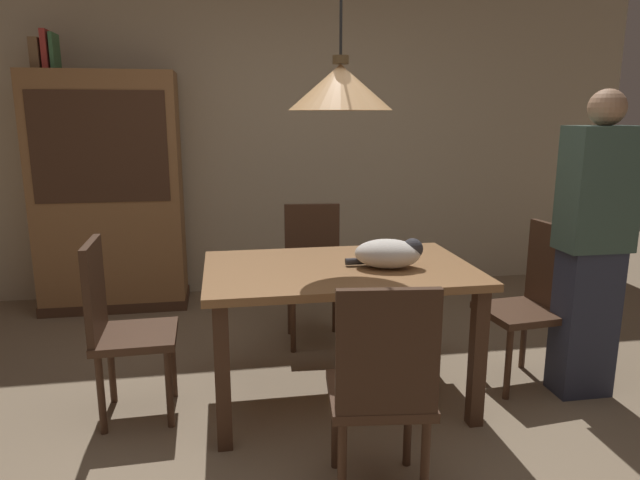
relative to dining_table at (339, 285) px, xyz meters
The scene contains 14 objects.
ground 0.83m from the dining_table, 102.46° to the right, with size 10.00×10.00×0.00m, color #847056.
back_wall 2.29m from the dining_table, 93.01° to the left, with size 6.40×0.10×2.90m, color beige.
dining_table is the anchor object (origin of this frame).
chair_left_side 1.14m from the dining_table, behind, with size 0.41×0.41×0.93m.
chair_near_front 0.89m from the dining_table, 90.60° to the right, with size 0.44×0.44×0.93m.
chair_right_side 1.14m from the dining_table, ahead, with size 0.44×0.44×0.93m.
chair_far_back 0.89m from the dining_table, 89.71° to the left, with size 0.42×0.42×0.93m.
cat_sleeping 0.32m from the dining_table, 15.64° to the right, with size 0.40×0.30×0.16m.
pendant_lamp 1.01m from the dining_table, ahead, with size 0.52×0.52×1.30m.
hutch_bookcase 2.34m from the dining_table, 129.06° to the left, with size 1.12×0.45×1.85m.
book_brown_thick 2.93m from the dining_table, 136.17° to the left, with size 0.06×0.24×0.22m, color brown.
book_red_tall 2.90m from the dining_table, 135.14° to the left, with size 0.04×0.22×0.28m, color #B73833.
book_green_slim 2.86m from the dining_table, 134.36° to the left, with size 0.03×0.20×0.26m, color #427A4C.
person_standing 1.37m from the dining_table, ahead, with size 0.36×0.22×1.66m.
Camera 1 is at (-0.47, -2.31, 1.53)m, focal length 31.83 mm.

